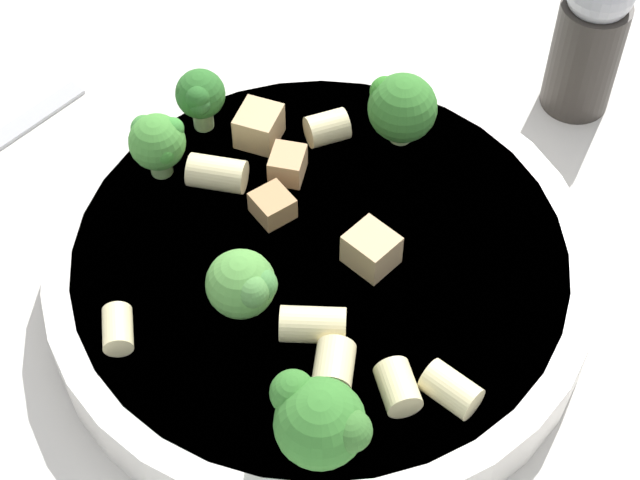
# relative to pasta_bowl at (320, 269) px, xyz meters

# --- Properties ---
(ground_plane) EXTENTS (2.00, 2.00, 0.00)m
(ground_plane) POSITION_rel_pasta_bowl_xyz_m (0.00, 0.00, -0.02)
(ground_plane) COLOR beige
(pasta_bowl) EXTENTS (0.27, 0.27, 0.03)m
(pasta_bowl) POSITION_rel_pasta_bowl_xyz_m (0.00, 0.00, 0.00)
(pasta_bowl) COLOR silver
(pasta_bowl) RESTS_ON ground_plane
(broccoli_floret_0) EXTENTS (0.04, 0.05, 0.04)m
(broccoli_floret_0) POSITION_rel_pasta_bowl_xyz_m (0.10, 0.02, 0.04)
(broccoli_floret_0) COLOR #84AD60
(broccoli_floret_0) RESTS_ON pasta_bowl
(broccoli_floret_1) EXTENTS (0.03, 0.03, 0.04)m
(broccoli_floret_1) POSITION_rel_pasta_bowl_xyz_m (-0.07, -0.08, 0.04)
(broccoli_floret_1) COLOR #9EC175
(broccoli_floret_1) RESTS_ON pasta_bowl
(broccoli_floret_2) EXTENTS (0.03, 0.03, 0.04)m
(broccoli_floret_2) POSITION_rel_pasta_bowl_xyz_m (0.04, -0.03, 0.03)
(broccoli_floret_2) COLOR #84AD60
(broccoli_floret_2) RESTS_ON pasta_bowl
(broccoli_floret_3) EXTENTS (0.03, 0.03, 0.04)m
(broccoli_floret_3) POSITION_rel_pasta_bowl_xyz_m (-0.04, -0.09, 0.03)
(broccoli_floret_3) COLOR #84AD60
(broccoli_floret_3) RESTS_ON pasta_bowl
(broccoli_floret_4) EXTENTS (0.04, 0.04, 0.04)m
(broccoli_floret_4) POSITION_rel_pasta_bowl_xyz_m (-0.08, 0.02, 0.04)
(broccoli_floret_4) COLOR #9EC175
(broccoli_floret_4) RESTS_ON pasta_bowl
(rigatoni_0) EXTENTS (0.03, 0.03, 0.02)m
(rigatoni_0) POSITION_rel_pasta_bowl_xyz_m (-0.08, -0.01, 0.02)
(rigatoni_0) COLOR beige
(rigatoni_0) RESTS_ON pasta_bowl
(rigatoni_1) EXTENTS (0.02, 0.02, 0.02)m
(rigatoni_1) POSITION_rel_pasta_bowl_xyz_m (0.07, 0.02, 0.02)
(rigatoni_1) COLOR beige
(rigatoni_1) RESTS_ON pasta_bowl
(rigatoni_2) EXTENTS (0.03, 0.02, 0.02)m
(rigatoni_2) POSITION_rel_pasta_bowl_xyz_m (0.07, 0.05, 0.02)
(rigatoni_2) COLOR beige
(rigatoni_2) RESTS_ON pasta_bowl
(rigatoni_3) EXTENTS (0.02, 0.03, 0.02)m
(rigatoni_3) POSITION_rel_pasta_bowl_xyz_m (0.05, 0.01, 0.02)
(rigatoni_3) COLOR beige
(rigatoni_3) RESTS_ON pasta_bowl
(rigatoni_4) EXTENTS (0.03, 0.03, 0.02)m
(rigatoni_4) POSITION_rel_pasta_bowl_xyz_m (0.07, 0.07, 0.02)
(rigatoni_4) COLOR beige
(rigatoni_4) RESTS_ON pasta_bowl
(rigatoni_5) EXTENTS (0.02, 0.03, 0.02)m
(rigatoni_5) POSITION_rel_pasta_bowl_xyz_m (-0.03, -0.06, 0.02)
(rigatoni_5) COLOR beige
(rigatoni_5) RESTS_ON pasta_bowl
(rigatoni_6) EXTENTS (0.02, 0.02, 0.01)m
(rigatoni_6) POSITION_rel_pasta_bowl_xyz_m (0.07, -0.08, 0.02)
(rigatoni_6) COLOR beige
(rigatoni_6) RESTS_ON pasta_bowl
(chicken_chunk_0) EXTENTS (0.02, 0.02, 0.01)m
(chicken_chunk_0) POSITION_rel_pasta_bowl_xyz_m (-0.05, -0.03, 0.02)
(chicken_chunk_0) COLOR tan
(chicken_chunk_0) RESTS_ON pasta_bowl
(chicken_chunk_1) EXTENTS (0.03, 0.03, 0.02)m
(chicken_chunk_1) POSITION_rel_pasta_bowl_xyz_m (0.00, 0.03, 0.02)
(chicken_chunk_1) COLOR tan
(chicken_chunk_1) RESTS_ON pasta_bowl
(chicken_chunk_2) EXTENTS (0.03, 0.03, 0.01)m
(chicken_chunk_2) POSITION_rel_pasta_bowl_xyz_m (-0.02, -0.03, 0.02)
(chicken_chunk_2) COLOR tan
(chicken_chunk_2) RESTS_ON pasta_bowl
(chicken_chunk_3) EXTENTS (0.03, 0.02, 0.02)m
(chicken_chunk_3) POSITION_rel_pasta_bowl_xyz_m (-0.07, -0.05, 0.02)
(chicken_chunk_3) COLOR tan
(chicken_chunk_3) RESTS_ON pasta_bowl
(pepper_shaker) EXTENTS (0.04, 0.04, 0.10)m
(pepper_shaker) POSITION_rel_pasta_bowl_xyz_m (-0.16, 0.12, 0.03)
(pepper_shaker) COLOR #332D28
(pepper_shaker) RESTS_ON ground_plane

